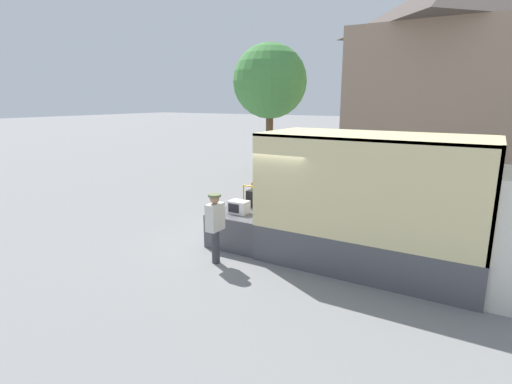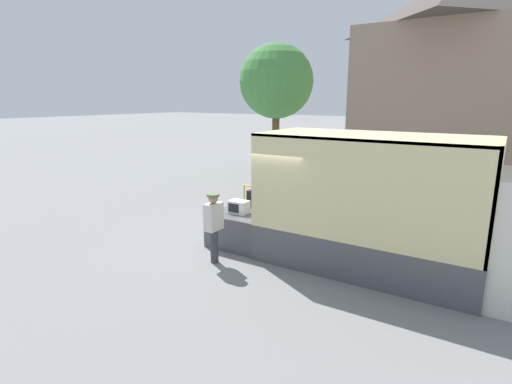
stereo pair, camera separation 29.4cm
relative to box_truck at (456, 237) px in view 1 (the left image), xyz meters
name	(u,v)px [view 1 (the left image)]	position (x,y,z in m)	size (l,w,h in m)	color
ground_plane	(275,245)	(-4.11, 0.00, -0.97)	(160.00, 160.00, 0.00)	gray
box_truck	(456,237)	(0.00, 0.00, 0.00)	(6.97, 2.16, 2.94)	silver
tailgate_deck	(250,225)	(-4.85, 0.00, -0.55)	(1.48, 2.05, 0.85)	#4C4C51
microwave	(239,207)	(-4.92, -0.42, 0.03)	(0.49, 0.34, 0.32)	white
portable_generator	(258,198)	(-4.84, 0.41, 0.10)	(0.65, 0.46, 0.60)	black
worker_person	(215,222)	(-4.74, -1.66, 0.01)	(0.29, 0.44, 1.61)	#38383D
house_backdrop	(444,80)	(-1.85, 12.01, 3.56)	(7.42, 7.98, 8.89)	gray
street_tree	(270,82)	(-9.21, 8.91, 3.52)	(3.57, 3.57, 6.30)	brown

